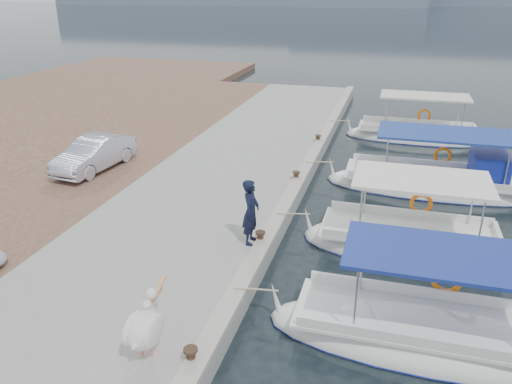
{
  "coord_description": "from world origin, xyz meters",
  "views": [
    {
      "loc": [
        2.88,
        -10.4,
        7.14
      ],
      "look_at": [
        -1.0,
        3.36,
        1.2
      ],
      "focal_mm": 35.0,
      "sensor_mm": 36.0,
      "label": 1
    }
  ],
  "objects_px": {
    "fishing_caique_c": "(408,245)",
    "pelican": "(145,327)",
    "fishing_caique_d": "(436,185)",
    "fishing_caique_b": "(430,339)",
    "fishing_caique_e": "(416,137)",
    "fisherman": "(251,212)",
    "parked_car": "(94,154)"
  },
  "relations": [
    {
      "from": "fishing_caique_d",
      "to": "fishing_caique_b",
      "type": "bearing_deg",
      "value": -93.56
    },
    {
      "from": "fishing_caique_c",
      "to": "pelican",
      "type": "bearing_deg",
      "value": -126.34
    },
    {
      "from": "fishing_caique_d",
      "to": "fishing_caique_e",
      "type": "relative_size",
      "value": 1.15
    },
    {
      "from": "fishing_caique_b",
      "to": "pelican",
      "type": "relative_size",
      "value": 4.43
    },
    {
      "from": "fishing_caique_b",
      "to": "fishing_caique_e",
      "type": "height_order",
      "value": "same"
    },
    {
      "from": "fishing_caique_e",
      "to": "fishing_caique_b",
      "type": "bearing_deg",
      "value": -89.83
    },
    {
      "from": "fishing_caique_d",
      "to": "parked_car",
      "type": "distance_m",
      "value": 13.1
    },
    {
      "from": "fishing_caique_c",
      "to": "fishing_caique_d",
      "type": "bearing_deg",
      "value": 78.33
    },
    {
      "from": "parked_car",
      "to": "pelican",
      "type": "bearing_deg",
      "value": -46.48
    },
    {
      "from": "fishing_caique_e",
      "to": "parked_car",
      "type": "relative_size",
      "value": 1.84
    },
    {
      "from": "fishing_caique_c",
      "to": "parked_car",
      "type": "bearing_deg",
      "value": 168.6
    },
    {
      "from": "fishing_caique_b",
      "to": "fisherman",
      "type": "relative_size",
      "value": 3.8
    },
    {
      "from": "fishing_caique_e",
      "to": "fishing_caique_d",
      "type": "bearing_deg",
      "value": -84.7
    },
    {
      "from": "fishing_caique_d",
      "to": "pelican",
      "type": "xyz_separation_m",
      "value": [
        -5.95,
        -11.69,
        0.96
      ]
    },
    {
      "from": "fishing_caique_c",
      "to": "parked_car",
      "type": "relative_size",
      "value": 1.62
    },
    {
      "from": "pelican",
      "to": "fisherman",
      "type": "xyz_separation_m",
      "value": [
        0.66,
        4.94,
        0.29
      ]
    },
    {
      "from": "fishing_caique_e",
      "to": "parked_car",
      "type": "distance_m",
      "value": 15.38
    },
    {
      "from": "fishing_caique_d",
      "to": "fishing_caique_e",
      "type": "bearing_deg",
      "value": 95.3
    },
    {
      "from": "fishing_caique_c",
      "to": "fishing_caique_e",
      "type": "relative_size",
      "value": 0.88
    },
    {
      "from": "fishing_caique_d",
      "to": "fisherman",
      "type": "height_order",
      "value": "fisherman"
    },
    {
      "from": "pelican",
      "to": "fisherman",
      "type": "height_order",
      "value": "fisherman"
    },
    {
      "from": "fishing_caique_d",
      "to": "fisherman",
      "type": "relative_size",
      "value": 4.3
    },
    {
      "from": "fishing_caique_d",
      "to": "fishing_caique_e",
      "type": "distance_m",
      "value": 6.75
    },
    {
      "from": "fisherman",
      "to": "fishing_caique_d",
      "type": "bearing_deg",
      "value": -38.48
    },
    {
      "from": "fishing_caique_d",
      "to": "pelican",
      "type": "height_order",
      "value": "fishing_caique_d"
    },
    {
      "from": "fishing_caique_c",
      "to": "parked_car",
      "type": "xyz_separation_m",
      "value": [
        -11.76,
        2.37,
        1.0
      ]
    },
    {
      "from": "fishing_caique_d",
      "to": "fisherman",
      "type": "bearing_deg",
      "value": -128.14
    },
    {
      "from": "fishing_caique_c",
      "to": "fishing_caique_e",
      "type": "distance_m",
      "value": 11.72
    },
    {
      "from": "fishing_caique_b",
      "to": "fisherman",
      "type": "bearing_deg",
      "value": 152.15
    },
    {
      "from": "fishing_caique_e",
      "to": "parked_car",
      "type": "bearing_deg",
      "value": -142.48
    },
    {
      "from": "pelican",
      "to": "parked_car",
      "type": "xyz_separation_m",
      "value": [
        -6.84,
        9.06,
        -0.01
      ]
    },
    {
      "from": "fishing_caique_c",
      "to": "fishing_caique_d",
      "type": "height_order",
      "value": "same"
    }
  ]
}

